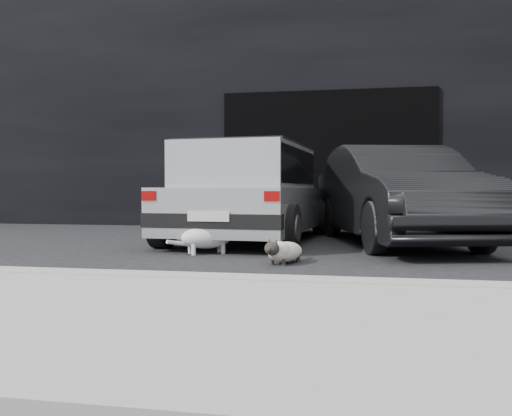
% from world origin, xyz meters
% --- Properties ---
extents(ground, '(80.00, 80.00, 0.00)m').
position_xyz_m(ground, '(0.00, 0.00, 0.00)').
color(ground, black).
rests_on(ground, ground).
extents(building_facade, '(34.00, 4.00, 5.00)m').
position_xyz_m(building_facade, '(1.00, 6.00, 2.50)').
color(building_facade, black).
rests_on(building_facade, ground).
extents(garage_opening, '(4.00, 0.10, 2.60)m').
position_xyz_m(garage_opening, '(1.00, 3.99, 1.30)').
color(garage_opening, black).
rests_on(garage_opening, ground).
extents(curb, '(18.00, 0.25, 0.12)m').
position_xyz_m(curb, '(1.00, -2.60, 0.06)').
color(curb, gray).
rests_on(curb, ground).
extents(sidewalk, '(18.00, 2.20, 0.11)m').
position_xyz_m(sidewalk, '(1.00, -3.80, 0.06)').
color(sidewalk, gray).
rests_on(sidewalk, ground).
extents(silver_hatchback, '(2.06, 3.83, 1.37)m').
position_xyz_m(silver_hatchback, '(0.07, 1.23, 0.75)').
color(silver_hatchback, silver).
rests_on(silver_hatchback, ground).
extents(second_car, '(2.38, 4.27, 1.33)m').
position_xyz_m(second_car, '(2.08, 1.13, 0.67)').
color(second_car, black).
rests_on(second_car, ground).
extents(cat_siamese, '(0.43, 0.75, 0.27)m').
position_xyz_m(cat_siamese, '(0.86, -1.06, 0.12)').
color(cat_siamese, beige).
rests_on(cat_siamese, ground).
extents(cat_white, '(0.75, 0.60, 0.41)m').
position_xyz_m(cat_white, '(-0.08, -0.38, 0.20)').
color(cat_white, silver).
rests_on(cat_white, ground).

